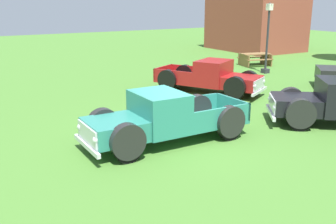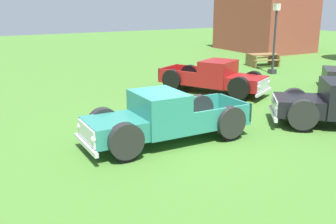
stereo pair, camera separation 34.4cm
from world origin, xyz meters
The scene contains 6 objects.
ground_plane centered at (0.00, 0.00, 0.00)m, with size 80.00×80.00×0.00m, color #477A2D.
pickup_truck_foreground centered at (0.33, -0.83, 0.73)m, with size 1.97×4.99×1.52m.
pickup_truck_behind_right centered at (-3.94, 4.50, 0.71)m, with size 5.07×3.79×1.48m.
lamp_post_near centered at (-6.49, 10.13, 2.06)m, with size 0.36×0.36×3.93m.
picnic_table centered at (-8.81, 11.48, 0.49)m, with size 1.87×2.10×0.78m.
brick_pavilion centered at (-15.15, 17.24, 2.18)m, with size 7.03×5.27×4.37m.
Camera 2 is at (9.89, -5.78, 4.03)m, focal length 41.82 mm.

